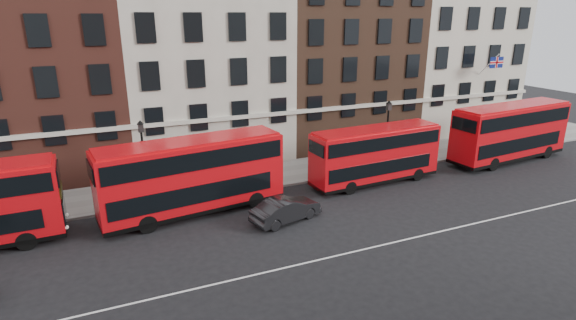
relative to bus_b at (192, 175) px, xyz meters
name	(u,v)px	position (x,y,z in m)	size (l,w,h in m)	color
ground	(288,245)	(3.69, -6.03, -2.51)	(120.00, 120.00, 0.00)	black
pavement	(231,180)	(3.69, 4.47, -2.44)	(80.00, 5.00, 0.15)	gray
kerb	(242,192)	(3.69, 1.97, -2.43)	(80.00, 0.30, 0.16)	gray
road_centre_line	(304,263)	(3.69, -8.03, -2.51)	(70.00, 0.12, 0.01)	white
building_terrace	(196,33)	(3.39, 11.85, 7.73)	(64.00, 11.95, 22.00)	#BDB6A3
bus_b	(192,175)	(0.00, 0.00, 0.00)	(11.39, 4.06, 4.69)	red
bus_c	(375,154)	(13.10, 0.00, -0.30)	(9.93, 2.91, 4.12)	red
bus_d	(510,131)	(26.24, 0.00, 0.03)	(11.47, 3.69, 4.74)	red
car_front	(286,210)	(4.77, -3.24, -1.79)	(1.53, 4.38, 1.44)	black
lamp_post_left	(144,157)	(-2.40, 2.96, 0.57)	(0.44, 0.44, 5.33)	black
lamp_post_right	(387,131)	(15.74, 2.37, 0.57)	(0.44, 0.44, 5.33)	black
traffic_light	(501,124)	(27.95, 2.42, -0.07)	(0.25, 0.45, 3.27)	black
iron_railings	(223,164)	(3.69, 6.67, -1.86)	(6.60, 0.06, 1.00)	black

